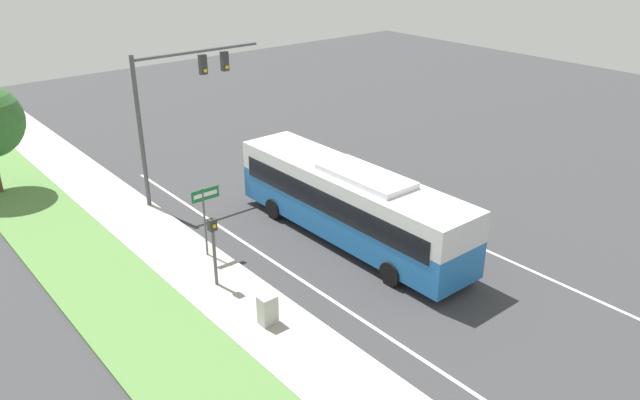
# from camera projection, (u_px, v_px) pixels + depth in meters

# --- Properties ---
(ground_plane) EXTENTS (80.00, 80.00, 0.00)m
(ground_plane) POSITION_uv_depth(u_px,v_px,m) (395.00, 263.00, 24.35)
(ground_plane) COLOR #38383A
(sidewalk) EXTENTS (2.80, 80.00, 0.12)m
(sidewalk) POSITION_uv_depth(u_px,v_px,m) (265.00, 321.00, 20.72)
(sidewalk) COLOR #ADA89E
(sidewalk) RESTS_ON ground_plane
(grass_verge) EXTENTS (3.60, 80.00, 0.10)m
(grass_verge) POSITION_uv_depth(u_px,v_px,m) (178.00, 361.00, 18.86)
(grass_verge) COLOR #568442
(grass_verge) RESTS_ON ground_plane
(lane_divider_near) EXTENTS (0.14, 30.00, 0.01)m
(lane_divider_near) POSITION_uv_depth(u_px,v_px,m) (325.00, 295.00, 22.26)
(lane_divider_near) COLOR silver
(lane_divider_near) RESTS_ON ground_plane
(lane_divider_far) EXTENTS (0.14, 30.00, 0.01)m
(lane_divider_far) POSITION_uv_depth(u_px,v_px,m) (454.00, 236.00, 26.45)
(lane_divider_far) COLOR silver
(lane_divider_far) RESTS_ON ground_plane
(bus) EXTENTS (2.70, 11.75, 3.28)m
(bus) POSITION_uv_depth(u_px,v_px,m) (350.00, 200.00, 25.43)
(bus) COLOR #236BB7
(bus) RESTS_ON ground_plane
(signal_gantry) EXTENTS (6.43, 0.41, 7.07)m
(signal_gantry) POSITION_uv_depth(u_px,v_px,m) (175.00, 95.00, 28.16)
(signal_gantry) COLOR #4C4C51
(signal_gantry) RESTS_ON ground_plane
(pedestrian_signal) EXTENTS (0.28, 0.34, 2.76)m
(pedestrian_signal) POSITION_uv_depth(u_px,v_px,m) (214.00, 241.00, 22.01)
(pedestrian_signal) COLOR #4C4C51
(pedestrian_signal) RESTS_ON ground_plane
(street_sign) EXTENTS (1.19, 0.08, 2.98)m
(street_sign) POSITION_uv_depth(u_px,v_px,m) (205.00, 209.00, 23.98)
(street_sign) COLOR #4C4C51
(street_sign) RESTS_ON ground_plane
(utility_cabinet) EXTENTS (0.57, 0.45, 1.02)m
(utility_cabinet) POSITION_uv_depth(u_px,v_px,m) (268.00, 310.00, 20.33)
(utility_cabinet) COLOR #A8A8A3
(utility_cabinet) RESTS_ON sidewalk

